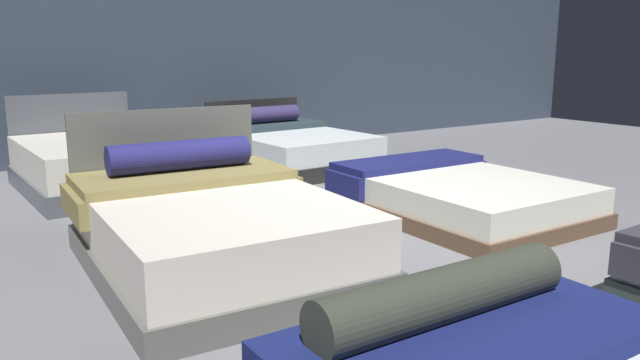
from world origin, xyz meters
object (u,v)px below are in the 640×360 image
object	(u,v)px
bed_3	(458,195)
bed_4	(96,165)
bed_5	(289,147)
bed_2	(212,227)

from	to	relation	value
bed_3	bed_4	bearing A→B (deg)	130.75
bed_3	bed_4	world-z (taller)	bed_4
bed_4	bed_5	distance (m)	2.42
bed_4	bed_5	world-z (taller)	bed_4
bed_2	bed_5	distance (m)	3.80
bed_3	bed_5	world-z (taller)	bed_5
bed_3	bed_4	distance (m)	3.83
bed_2	bed_3	world-z (taller)	bed_2
bed_2	bed_5	size ratio (longest dim) A/B	1.09
bed_2	bed_5	xyz separation A→B (m)	(2.41, 2.94, -0.04)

